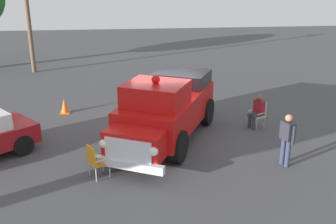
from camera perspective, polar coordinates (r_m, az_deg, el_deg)
The scene contains 8 objects.
ground_plane at distance 14.63m, azimuth -0.24°, elevation -3.12°, with size 60.00×60.00×0.00m, color #424244.
vintage_fire_truck at distance 13.68m, azimuth -0.33°, elevation 0.61°, with size 4.63×6.29×2.59m.
lawn_chair_near_truck at distance 15.49m, azimuth 13.13°, elevation -0.01°, with size 0.67×0.67×1.02m.
lawn_chair_by_car at distance 11.50m, azimuth -10.60°, elevation -6.80°, with size 0.67×0.67×1.02m.
spectator_seated at distance 15.36m, azimuth 12.84°, elevation 0.27°, with size 0.65×0.58×1.29m.
spectator_standing at distance 12.42m, azimuth 16.97°, elevation -3.43°, with size 0.37×0.64×1.68m.
utility_pole at distance 24.71m, azimuth -19.81°, elevation 13.53°, with size 0.78×1.61×6.81m.
traffic_cone at distance 17.24m, azimuth -14.86°, elevation 0.84°, with size 0.40×0.40×0.64m.
Camera 1 is at (1.54, 13.43, 5.61)m, focal length 41.78 mm.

